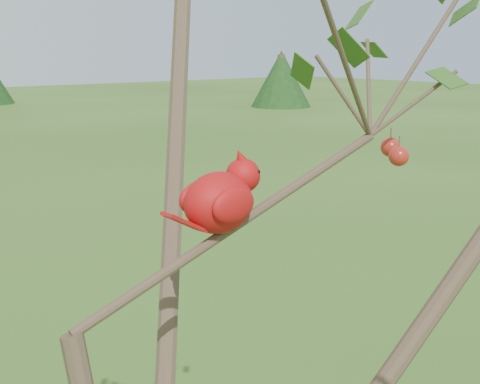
# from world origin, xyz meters

# --- Properties ---
(crabapple_tree) EXTENTS (2.35, 2.05, 2.95)m
(crabapple_tree) POSITION_xyz_m (0.03, -0.02, 2.12)
(crabapple_tree) COLOR #3F2D22
(crabapple_tree) RESTS_ON ground
(cardinal) EXTENTS (0.21, 0.12, 0.15)m
(cardinal) POSITION_xyz_m (0.22, 0.08, 2.12)
(cardinal) COLOR #B00F0F
(cardinal) RESTS_ON ground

